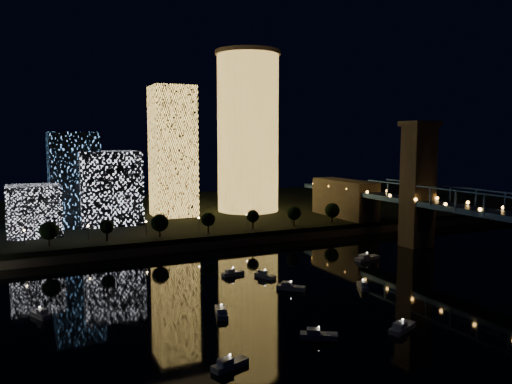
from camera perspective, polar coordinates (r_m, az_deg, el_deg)
ground at (r=134.77m, az=11.73°, el=-12.69°), size 520.00×520.00×0.00m
far_bank at (r=275.95m, az=-8.52°, el=-2.42°), size 420.00×160.00×5.00m
seawall at (r=203.63m, az=-2.23°, el=-5.69°), size 420.00×6.00×3.00m
tower_cylindrical at (r=263.48m, az=-0.92°, el=6.89°), size 34.00×34.00×83.14m
tower_rectangular at (r=249.58m, az=-9.48°, el=4.58°), size 19.99×19.99×63.59m
midrise_blocks at (r=231.15m, az=-21.85°, el=0.35°), size 85.80×42.25×41.04m
motorboats at (r=140.54m, az=6.79°, el=-11.46°), size 141.24×63.33×2.78m
esplanade_trees at (r=198.56m, az=-10.65°, el=-3.46°), size 166.34×6.88×8.94m
street_lamps at (r=203.41m, az=-12.46°, el=-3.69°), size 132.70×0.70×5.65m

